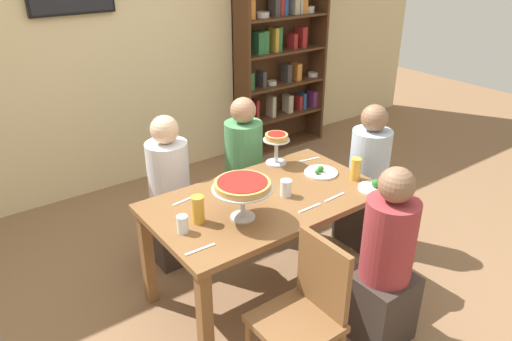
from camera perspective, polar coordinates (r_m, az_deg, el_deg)
name	(u,v)px	position (r m, az deg, el deg)	size (l,w,h in m)	color
ground_plane	(264,288)	(3.50, 1.00, -13.83)	(12.00, 12.00, 0.00)	#846042
rear_partition	(120,39)	(4.71, -15.85, 14.77)	(8.00, 0.12, 2.80)	beige
dining_table	(265,210)	(3.13, 1.09, -4.75)	(1.49, 0.85, 0.74)	brown
bookshelf	(279,43)	(5.43, 2.79, 14.87)	(1.10, 0.30, 2.21)	#4C2D19
diner_head_east	(367,186)	(3.85, 13.02, -1.77)	(0.34, 0.34, 1.15)	#382D28
diner_far_left	(171,200)	(3.60, -10.08, -3.52)	(0.34, 0.34, 1.15)	#382D28
diner_far_right	(244,176)	(3.90, -1.44, -0.63)	(0.34, 0.34, 1.15)	#382D28
diner_near_right	(384,270)	(2.95, 15.01, -11.31)	(0.34, 0.34, 1.15)	#382D28
chair_near_left	(306,310)	(2.62, 5.94, -16.13)	(0.40, 0.40, 0.87)	brown
deep_dish_pizza_stand	(242,187)	(2.76, -1.62, -2.01)	(0.36, 0.36, 0.24)	silver
personal_pizza_stand	(276,142)	(3.46, 2.43, 3.39)	(0.19, 0.19, 0.23)	silver
salad_plate_near_diner	(321,172)	(3.40, 7.68, -0.18)	(0.24, 0.24, 0.06)	white
salad_plate_far_diner	(375,187)	(3.25, 13.97, -1.94)	(0.21, 0.21, 0.07)	white
beer_glass_amber_tall	(356,169)	(3.34, 11.75, 0.18)	(0.07, 0.07, 0.15)	gold
beer_glass_amber_short	(198,209)	(2.80, -6.91, -4.61)	(0.08, 0.08, 0.17)	gold
water_glass_clear_near	(183,224)	(2.73, -8.72, -6.31)	(0.07, 0.07, 0.10)	white
water_glass_clear_far	(286,188)	(3.07, 3.58, -2.09)	(0.08, 0.08, 0.11)	white
cutlery_fork_near	(310,208)	(2.97, 6.38, -4.44)	(0.18, 0.02, 0.01)	silver
cutlery_knife_near	(185,200)	(3.07, -8.47, -3.53)	(0.18, 0.02, 0.01)	silver
cutlery_fork_far	(334,197)	(3.11, 9.29, -3.15)	(0.18, 0.02, 0.01)	silver
cutlery_knife_far	(309,160)	(3.61, 6.31, 1.30)	(0.18, 0.02, 0.01)	silver
cutlery_spare_fork	(200,249)	(2.60, -6.64, -9.28)	(0.18, 0.02, 0.01)	silver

